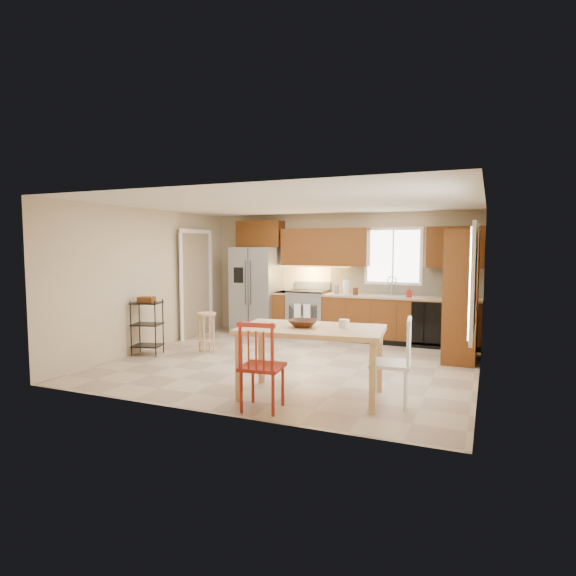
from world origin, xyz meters
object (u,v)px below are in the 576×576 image
at_px(soap_bottle, 409,292).
at_px(chair_white, 390,362).
at_px(range_stove, 308,314).
at_px(pantry, 461,296).
at_px(utility_cart, 147,327).
at_px(refrigerator, 256,290).
at_px(table_bowl, 303,327).
at_px(table_jar, 344,326).
at_px(bar_stool, 207,333).
at_px(dining_table, 311,363).
at_px(fire_extinguisher, 472,300).
at_px(chair_red, 262,365).

distance_m(soap_bottle, chair_white, 3.60).
relative_size(range_stove, chair_white, 0.90).
distance_m(pantry, utility_cart, 5.22).
xyz_separation_m(refrigerator, utility_cart, (-0.80, -2.55, -0.44)).
distance_m(table_bowl, table_jar, 0.50).
bearing_deg(refrigerator, chair_white, -45.50).
relative_size(bar_stool, utility_cart, 0.74).
xyz_separation_m(range_stove, pantry, (2.98, -0.99, 0.59)).
relative_size(table_bowl, bar_stool, 0.51).
xyz_separation_m(dining_table, table_bowl, (-0.11, 0.00, 0.43)).
bearing_deg(range_stove, utility_cart, -126.78).
relative_size(dining_table, table_jar, 10.55).
bearing_deg(soap_bottle, chair_white, -84.66).
relative_size(refrigerator, utility_cart, 1.94).
height_order(refrigerator, table_bowl, refrigerator).
relative_size(range_stove, utility_cart, 0.98).
height_order(chair_white, bar_stool, chair_white).
relative_size(dining_table, chair_white, 1.70).
height_order(dining_table, bar_stool, dining_table).
distance_m(pantry, table_jar, 2.85).
height_order(range_stove, table_bowl, range_stove).
xyz_separation_m(fire_extinguisher, dining_table, (-1.77, -1.65, -0.68)).
relative_size(refrigerator, bar_stool, 2.62).
bearing_deg(utility_cart, refrigerator, 57.63).
bearing_deg(chair_white, dining_table, 86.28).
xyz_separation_m(range_stove, utility_cart, (-1.95, -2.61, 0.01)).
xyz_separation_m(bar_stool, utility_cart, (-0.84, -0.54, 0.12)).
relative_size(fire_extinguisher, table_bowl, 1.03).
height_order(dining_table, utility_cart, utility_cart).
xyz_separation_m(soap_bottle, table_jar, (-0.24, -3.49, -0.11)).
relative_size(table_bowl, utility_cart, 0.37).
bearing_deg(fire_extinguisher, dining_table, -137.01).
bearing_deg(refrigerator, soap_bottle, -0.45).
height_order(fire_extinguisher, table_bowl, fire_extinguisher).
height_order(range_stove, fire_extinguisher, fire_extinguisher).
bearing_deg(bar_stool, pantry, 29.15).
bearing_deg(chair_red, soap_bottle, 70.42).
height_order(soap_bottle, dining_table, soap_bottle).
bearing_deg(range_stove, table_jar, -63.39).
height_order(soap_bottle, utility_cart, soap_bottle).
distance_m(pantry, bar_stool, 4.29).
distance_m(fire_extinguisher, chair_white, 1.89).
relative_size(chair_red, utility_cart, 1.09).
relative_size(refrigerator, chair_red, 1.79).
relative_size(soap_bottle, chair_white, 0.19).
bearing_deg(soap_bottle, table_bowl, -101.42).
bearing_deg(chair_white, table_bowl, 85.97).
bearing_deg(utility_cart, table_jar, -29.42).
height_order(soap_bottle, fire_extinguisher, fire_extinguisher).
bearing_deg(fire_extinguisher, chair_red, -132.67).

